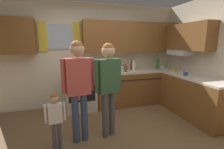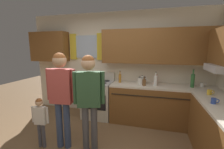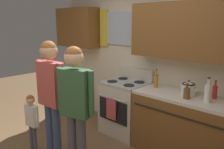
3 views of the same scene
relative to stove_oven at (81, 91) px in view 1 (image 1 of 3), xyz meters
The scene contains 16 objects.
ground_plane 1.65m from the stove_oven, 76.97° to the right, with size 12.00×12.00×0.00m, color brown.
back_wall_unit 1.15m from the stove_oven, 31.06° to the left, with size 4.60×0.42×2.60m.
kitchen_counter_run 1.92m from the stove_oven, 14.01° to the right, with size 2.28×2.23×0.90m.
stove_oven is the anchor object (origin of this frame).
bottle_sauce_red 1.49m from the stove_oven, ahead, with size 0.06×0.06×0.25m.
bottle_wine_green 2.20m from the stove_oven, ahead, with size 0.08×0.08×0.39m.
bottle_milk_white 1.48m from the stove_oven, ahead, with size 0.08×0.08×0.31m.
bottle_oil_amber 0.77m from the stove_oven, ahead, with size 0.06×0.06×0.29m.
bottle_squat_brown 1.24m from the stove_oven, ahead, with size 0.08×0.08×0.21m.
mug_mustard_yellow 2.39m from the stove_oven, 12.02° to the right, with size 0.12×0.08×0.09m.
mug_ceramic_white 2.38m from the stove_oven, ahead, with size 0.13×0.08×0.09m.
mug_cobalt_blue 2.45m from the stove_oven, 23.86° to the right, with size 0.11×0.07×0.08m.
stovetop_kettle 1.19m from the stove_oven, ahead, with size 0.27×0.20×0.21m.
adult_holding_child 1.45m from the stove_oven, 96.61° to the right, with size 0.51×0.22×1.65m.
adult_in_plaid 1.46m from the stove_oven, 75.51° to the right, with size 0.49×0.25×1.62m.
small_child 1.53m from the stove_oven, 109.96° to the right, with size 0.30×0.12×0.89m.
Camera 1 is at (-0.71, -2.23, 1.61)m, focal length 25.38 mm.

